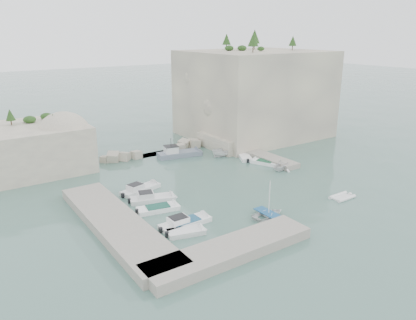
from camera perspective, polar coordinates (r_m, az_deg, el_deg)
ground at (r=54.79m, az=3.55°, el=-4.57°), size 400.00×400.00×0.00m
cliff_east at (r=83.98m, az=6.53°, el=9.24°), size 26.00×22.00×17.00m
cliff_terrace at (r=75.45m, az=3.03°, el=2.73°), size 8.00×10.00×2.50m
outcrop_west at (r=68.09m, az=-23.58°, el=1.54°), size 16.00×14.00×7.00m
quay_west at (r=46.11m, az=-12.81°, el=-8.76°), size 5.00×24.00×1.10m
quay_south at (r=40.16m, az=3.16°, el=-12.54°), size 18.00×4.00×1.10m
ledge_east at (r=70.07m, az=7.30°, el=0.70°), size 3.00×16.00×0.80m
breakwater at (r=71.77m, az=-7.88°, el=1.33°), size 28.00×3.00×1.40m
motorboat_a at (r=55.84m, az=-9.45°, el=-4.35°), size 6.61×3.50×1.40m
motorboat_b at (r=52.61m, az=-7.80°, el=-5.69°), size 6.54×3.82×1.40m
motorboat_c at (r=49.76m, az=-7.04°, el=-7.08°), size 5.78×3.02×0.70m
motorboat_d at (r=45.99m, az=-3.20°, el=-9.14°), size 6.70×2.16×1.40m
motorboat_e at (r=44.13m, az=-3.11°, el=-10.37°), size 4.71×2.85×0.70m
rowboat at (r=48.34m, az=8.50°, el=-7.92°), size 4.23×3.04×0.87m
inflatable_dinghy at (r=55.68m, az=18.33°, el=-5.12°), size 3.55×1.73×0.44m
tender_east_a at (r=64.23m, az=10.20°, el=-1.41°), size 3.89×3.45×1.90m
tender_east_b at (r=66.70m, az=8.00°, el=-0.58°), size 3.59×5.32×0.70m
tender_east_c at (r=69.53m, az=5.14°, el=0.29°), size 4.12×5.78×0.70m
tender_east_d at (r=70.29m, az=2.29°, el=0.54°), size 4.82×2.30×1.79m
work_boat at (r=70.30m, az=-4.01°, el=0.52°), size 8.64×4.00×2.20m
rowboat_mast at (r=47.30m, az=8.64°, el=-5.15°), size 0.10×0.10×4.20m
vegetation at (r=80.95m, az=3.21°, el=15.71°), size 53.48×13.88×13.40m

